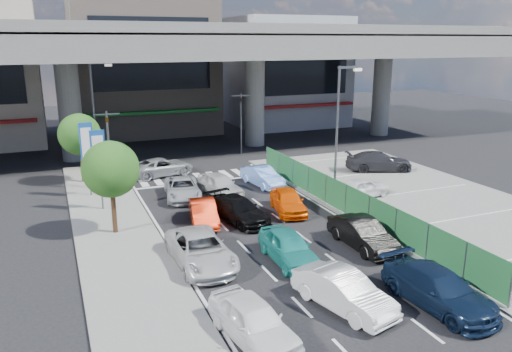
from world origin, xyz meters
name	(u,v)px	position (x,y,z in m)	size (l,w,h in m)	color
ground	(274,242)	(0.00, 0.00, 0.00)	(120.00, 120.00, 0.00)	black
parking_lot	(426,202)	(11.00, 2.00, 0.03)	(12.00, 28.00, 0.06)	slate
sidewalk_left	(116,233)	(-7.00, 4.00, 0.06)	(4.00, 30.00, 0.12)	slate
fence_run	(356,205)	(5.30, 1.00, 0.90)	(0.16, 22.00, 1.80)	#1F5C30
expressway	(166,49)	(0.00, 22.00, 8.76)	(64.00, 14.00, 10.75)	slate
building_center	(143,60)	(0.00, 32.97, 7.49)	(14.00, 10.90, 15.00)	gray
building_east	(286,72)	(16.00, 31.97, 5.99)	(12.00, 10.90, 12.00)	gray
traffic_light_left	(108,131)	(-6.20, 12.00, 3.94)	(1.60, 1.24, 5.20)	#595B60
traffic_light_right	(241,108)	(5.50, 19.00, 3.94)	(1.60, 1.24, 5.20)	#595B60
street_lamp_right	(340,119)	(7.17, 6.00, 4.77)	(1.65, 0.22, 8.00)	#595B60
street_lamp_left	(96,107)	(-6.33, 18.00, 4.77)	(1.65, 0.22, 8.00)	#595B60
signboard_near	(99,159)	(-7.20, 7.99, 3.06)	(0.80, 0.14, 4.70)	#595B60
signboard_far	(87,149)	(-7.60, 10.99, 3.06)	(0.80, 0.14, 4.70)	#595B60
tree_near	(111,169)	(-7.00, 4.00, 3.39)	(2.80, 2.80, 4.80)	#382314
tree_far	(79,134)	(-7.80, 14.50, 3.39)	(2.80, 2.80, 4.80)	#382314
van_white_back_left	(253,320)	(-4.02, -7.19, 0.69)	(1.63, 4.05, 1.38)	white
hatch_white_back_mid	(344,291)	(-0.24, -6.63, 0.69)	(1.46, 4.19, 1.38)	white
minivan_navy_back	(438,289)	(3.07, -7.81, 0.69)	(1.93, 4.76, 1.38)	black
sedan_white_mid_left	(201,250)	(-4.00, -1.09, 0.69)	(2.28, 4.94, 1.37)	silver
taxi_teal_mid	(288,247)	(-0.31, -2.22, 0.69)	(1.63, 4.05, 1.38)	teal
hatch_black_mid_right	(362,234)	(3.58, -2.18, 0.69)	(1.46, 4.19, 1.38)	black
taxi_orange_left	(203,212)	(-2.43, 3.80, 0.62)	(1.30, 3.74, 1.23)	red
sedan_black_mid	(238,210)	(-0.59, 3.42, 0.65)	(1.82, 4.47, 1.30)	black
taxi_orange_right	(288,201)	(2.56, 3.72, 0.66)	(1.56, 3.88, 1.32)	#F65A04
wagon_silver_front_left	(182,189)	(-2.35, 8.57, 0.62)	(2.04, 4.43, 1.23)	#AAADB1
sedan_white_front_mid	(220,185)	(-0.01, 8.28, 0.69)	(1.63, 4.05, 1.38)	silver
kei_truck_front_right	(262,176)	(3.32, 9.21, 0.64)	(1.36, 3.91, 1.29)	#6693E6
crossing_wagon_silver	(162,167)	(-2.37, 14.42, 0.64)	(2.13, 4.62, 1.28)	gray
parked_sedan_white	(363,188)	(7.98, 4.31, 0.68)	(1.46, 3.63, 1.24)	white
parked_sedan_dgrey	(379,161)	(12.88, 9.43, 0.77)	(1.98, 4.88, 1.42)	#2A2A2E
traffic_cone	(352,193)	(7.34, 4.43, 0.39)	(0.34, 0.34, 0.65)	#CA4C0B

